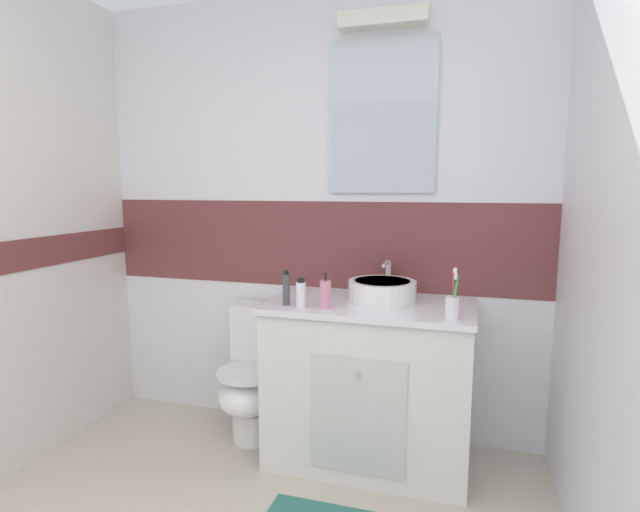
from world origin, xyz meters
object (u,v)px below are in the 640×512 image
at_px(sink_basin, 382,290).
at_px(toothbrush_cup, 452,304).
at_px(toilet, 255,377).
at_px(soap_dispenser, 325,294).
at_px(deodorant_spray_can, 301,294).
at_px(toothpaste_tube_upright, 286,289).

xyz_separation_m(sink_basin, toothbrush_cup, (0.35, -0.23, 0.01)).
relative_size(sink_basin, toilet, 0.51).
xyz_separation_m(toilet, soap_dispenser, (0.48, -0.22, 0.56)).
relative_size(toothbrush_cup, deodorant_spray_can, 1.60).
bearing_deg(deodorant_spray_can, sink_basin, 32.67).
xyz_separation_m(toilet, toothpaste_tube_upright, (0.27, -0.22, 0.58)).
relative_size(sink_basin, soap_dispenser, 2.22).
height_order(toothbrush_cup, soap_dispenser, toothbrush_cup).
distance_m(toothbrush_cup, toothpaste_tube_upright, 0.80).
relative_size(toilet, toothpaste_tube_upright, 4.34).
height_order(toilet, toothbrush_cup, toothbrush_cup).
bearing_deg(soap_dispenser, deodorant_spray_can, -170.87).
bearing_deg(soap_dispenser, toothpaste_tube_upright, 179.61).
relative_size(toilet, toothbrush_cup, 3.33).
bearing_deg(deodorant_spray_can, toilet, 146.14).
bearing_deg(deodorant_spray_can, toothbrush_cup, -0.24).
xyz_separation_m(toothbrush_cup, deodorant_spray_can, (-0.71, 0.00, 0.00)).
distance_m(toothpaste_tube_upright, deodorant_spray_can, 0.09).
distance_m(toothbrush_cup, deodorant_spray_can, 0.71).
height_order(soap_dispenser, deodorant_spray_can, soap_dispenser).
bearing_deg(soap_dispenser, toilet, 155.12).
xyz_separation_m(toilet, toothbrush_cup, (1.07, -0.24, 0.56)).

